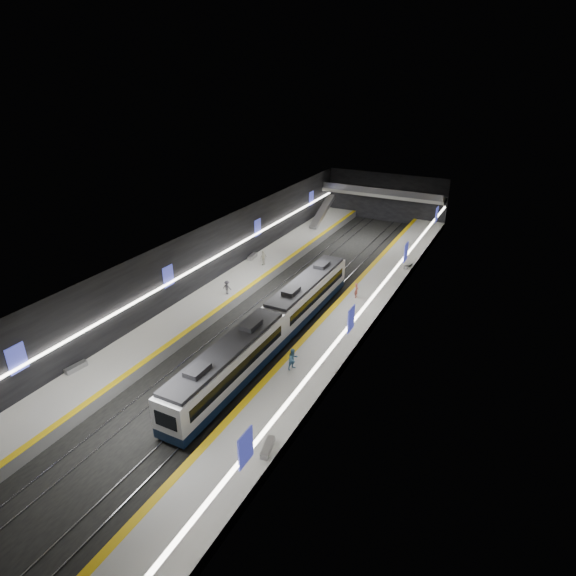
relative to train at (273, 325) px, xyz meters
The scene contains 26 objects.
ground 9.06m from the train, 106.52° to the left, with size 70.00×70.00×0.00m, color black.
ceiling 10.53m from the train, 106.52° to the left, with size 20.00×70.00×0.04m, color beige.
wall_left 15.18m from the train, 146.01° to the left, with size 0.04×70.00×8.00m, color black.
wall_right 11.43m from the train, 48.34° to the left, with size 0.04×70.00×8.00m, color black.
wall_back 43.54m from the train, 93.29° to the left, with size 20.00×0.04×8.00m, color black.
platform_left 13.19m from the train, 139.87° to the left, with size 5.00×70.00×1.00m, color slate.
tile_surface_left 13.13m from the train, 139.87° to the left, with size 5.00×70.00×0.02m, color #A8A8A3.
tactile_strip_left 11.54m from the train, 132.78° to the left, with size 0.60×70.00×0.02m, color #E0B40B.
platform_right 9.95m from the train, 59.32° to the left, with size 5.00×70.00×1.00m, color slate.
tile_surface_right 9.87m from the train, 59.32° to the left, with size 5.00×70.00×0.02m, color #A8A8A3.
tactile_strip_right 8.96m from the train, 71.62° to the left, with size 0.60×70.00×0.02m, color #E0B40B.
rails 9.05m from the train, 106.52° to the left, with size 6.52×70.00×0.12m.
train is the anchor object (origin of this frame).
ad_posters 10.02m from the train, 104.85° to the left, with size 19.94×53.50×2.20m.
cove_light_left 15.00m from the train, 145.58° to the left, with size 0.25×68.60×0.12m, color white.
cove_light_right 11.26m from the train, 49.10° to the left, with size 0.25×68.60×0.12m, color white.
mezzanine_bridge 41.53m from the train, 93.46° to the left, with size 20.00×3.00×1.50m.
escalator 35.86m from the train, 106.20° to the left, with size 1.20×8.00×0.60m, color #99999E.
bench_left_near 17.21m from the train, 134.29° to the right, with size 0.53×1.90×0.46m, color #99999E.
bench_left_far 20.15m from the train, 126.59° to the left, with size 0.56×2.01×0.49m, color #99999E.
bench_right_near 14.70m from the train, 62.48° to the right, with size 0.52×1.88×0.46m, color #99999E.
bench_right_far 23.50m from the train, 72.65° to the left, with size 0.44×1.60×0.39m, color #99999E.
passenger_right_a 12.10m from the train, 70.09° to the left, with size 0.62×0.41×1.70m, color #C85D4B.
passenger_right_b 5.62m from the train, 43.56° to the right, with size 0.93×0.73×1.92m, color teal.
passenger_left_a 17.65m from the train, 122.73° to the left, with size 1.12×0.46×1.90m, color beige.
passenger_left_b 10.61m from the train, 147.40° to the left, with size 1.01×0.58×1.56m, color #3E3D44.
Camera 1 is at (21.60, -42.40, 24.32)m, focal length 30.00 mm.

